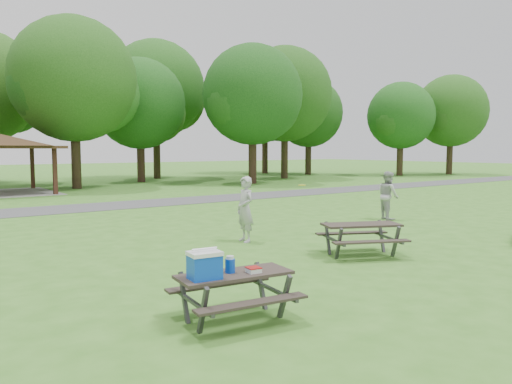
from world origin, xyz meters
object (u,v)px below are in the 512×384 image
(frisbee_thrower, at_px, (245,209))
(frisbee_catcher, at_px, (388,195))
(picnic_table_middle, at_px, (361,231))
(picnic_table_near, at_px, (225,277))

(frisbee_thrower, distance_m, frisbee_catcher, 6.81)
(picnic_table_middle, bearing_deg, frisbee_catcher, 33.25)
(frisbee_thrower, relative_size, frisbee_catcher, 1.03)
(picnic_table_near, relative_size, frisbee_catcher, 1.07)
(picnic_table_near, relative_size, frisbee_thrower, 1.04)
(frisbee_thrower, bearing_deg, frisbee_catcher, 100.43)
(picnic_table_middle, height_order, frisbee_thrower, frisbee_thrower)
(picnic_table_near, bearing_deg, frisbee_thrower, 52.09)
(picnic_table_middle, xyz_separation_m, frisbee_thrower, (-1.24, 3.14, 0.32))
(picnic_table_middle, distance_m, frisbee_catcher, 6.64)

